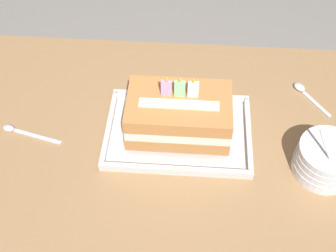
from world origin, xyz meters
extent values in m
plane|color=gray|center=(0.00, 0.00, 0.00)|extent=(8.00, 8.00, 0.00)
cube|color=#9E754C|center=(0.00, 0.00, 0.68)|extent=(1.04, 0.69, 0.04)
cube|color=#9E754C|center=(-0.46, 0.28, 0.33)|extent=(0.06, 0.06, 0.66)
cube|color=#9E754C|center=(0.46, 0.28, 0.33)|extent=(0.06, 0.06, 0.66)
cube|color=silver|center=(0.05, 0.00, 0.70)|extent=(0.35, 0.24, 0.01)
cube|color=silver|center=(0.05, -0.12, 0.71)|extent=(0.35, 0.01, 0.02)
cube|color=silver|center=(0.05, 0.11, 0.71)|extent=(0.35, 0.01, 0.02)
cube|color=silver|center=(-0.12, 0.00, 0.71)|extent=(0.01, 0.22, 0.02)
cube|color=silver|center=(0.22, 0.00, 0.71)|extent=(0.01, 0.22, 0.02)
cube|color=#C17E44|center=(0.05, 0.00, 0.74)|extent=(0.24, 0.15, 0.04)
cube|color=silver|center=(0.05, 0.00, 0.77)|extent=(0.24, 0.15, 0.03)
cube|color=#C17E44|center=(0.05, 0.00, 0.80)|extent=(0.24, 0.15, 0.04)
cube|color=silver|center=(0.05, -0.01, 0.82)|extent=(0.18, 0.03, 0.00)
cube|color=#E099C6|center=(0.02, 0.02, 0.84)|extent=(0.02, 0.01, 0.04)
ellipsoid|color=yellow|center=(0.02, 0.02, 0.86)|extent=(0.01, 0.01, 0.01)
cube|color=#99DB9E|center=(0.05, 0.02, 0.84)|extent=(0.02, 0.01, 0.04)
ellipsoid|color=yellow|center=(0.05, 0.02, 0.86)|extent=(0.01, 0.01, 0.01)
cube|color=white|center=(0.08, 0.02, 0.84)|extent=(0.02, 0.01, 0.04)
ellipsoid|color=yellow|center=(0.08, 0.02, 0.86)|extent=(0.01, 0.01, 0.01)
cylinder|color=white|center=(0.39, -0.08, 0.71)|extent=(0.14, 0.14, 0.03)
cylinder|color=white|center=(0.39, -0.08, 0.73)|extent=(0.14, 0.14, 0.03)
cylinder|color=white|center=(0.39, -0.08, 0.74)|extent=(0.14, 0.14, 0.03)
cylinder|color=white|center=(0.39, -0.08, 0.76)|extent=(0.14, 0.14, 0.03)
cylinder|color=silver|center=(0.37, -0.09, 0.79)|extent=(0.04, 0.05, 0.06)
ellipsoid|color=silver|center=(-0.37, -0.01, 0.70)|extent=(0.03, 0.03, 0.01)
cube|color=silver|center=(-0.29, -0.03, 0.70)|extent=(0.13, 0.04, 0.00)
ellipsoid|color=silver|center=(0.37, 0.18, 0.70)|extent=(0.04, 0.04, 0.01)
cube|color=silver|center=(0.40, 0.12, 0.70)|extent=(0.07, 0.09, 0.00)
camera|label=1|loc=(0.07, -0.68, 1.55)|focal=47.28mm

